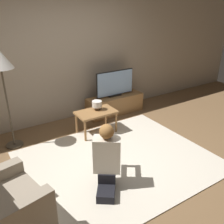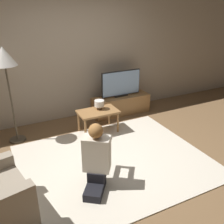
{
  "view_description": "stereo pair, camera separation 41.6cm",
  "coord_description": "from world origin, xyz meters",
  "px_view_note": "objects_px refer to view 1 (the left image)",
  "views": [
    {
      "loc": [
        -1.83,
        -2.66,
        2.25
      ],
      "look_at": [
        0.25,
        0.59,
        0.55
      ],
      "focal_mm": 40.0,
      "sensor_mm": 36.0,
      "label": 1
    },
    {
      "loc": [
        -1.46,
        -2.87,
        2.25
      ],
      "look_at": [
        0.25,
        0.59,
        0.55
      ],
      "focal_mm": 40.0,
      "sensor_mm": 36.0,
      "label": 2
    }
  ],
  "objects_px": {
    "coffee_table": "(96,114)",
    "table_lamp": "(97,104)",
    "tv": "(115,83)",
    "person_kneeling": "(107,157)",
    "armchair": "(2,210)",
    "floor_lamp": "(0,65)"
  },
  "relations": [
    {
      "from": "armchair",
      "to": "table_lamp",
      "type": "relative_size",
      "value": 5.27
    },
    {
      "from": "coffee_table",
      "to": "floor_lamp",
      "type": "xyz_separation_m",
      "value": [
        -1.41,
        0.35,
        1.02
      ]
    },
    {
      "from": "tv",
      "to": "floor_lamp",
      "type": "xyz_separation_m",
      "value": [
        -2.2,
        -0.23,
        0.72
      ]
    },
    {
      "from": "tv",
      "to": "floor_lamp",
      "type": "bearing_deg",
      "value": -174.1
    },
    {
      "from": "floor_lamp",
      "to": "armchair",
      "type": "relative_size",
      "value": 1.73
    },
    {
      "from": "coffee_table",
      "to": "armchair",
      "type": "distance_m",
      "value": 2.38
    },
    {
      "from": "person_kneeling",
      "to": "coffee_table",
      "type": "bearing_deg",
      "value": -78.43
    },
    {
      "from": "coffee_table",
      "to": "person_kneeling",
      "type": "xyz_separation_m",
      "value": [
        -0.62,
        -1.39,
        0.08
      ]
    },
    {
      "from": "tv",
      "to": "armchair",
      "type": "distance_m",
      "value": 3.38
    },
    {
      "from": "coffee_table",
      "to": "floor_lamp",
      "type": "height_order",
      "value": "floor_lamp"
    },
    {
      "from": "tv",
      "to": "armchair",
      "type": "bearing_deg",
      "value": -143.35
    },
    {
      "from": "person_kneeling",
      "to": "table_lamp",
      "type": "relative_size",
      "value": 5.06
    },
    {
      "from": "tv",
      "to": "table_lamp",
      "type": "bearing_deg",
      "value": -144.78
    },
    {
      "from": "coffee_table",
      "to": "table_lamp",
      "type": "xyz_separation_m",
      "value": [
        0.06,
        0.06,
        0.16
      ]
    },
    {
      "from": "person_kneeling",
      "to": "table_lamp",
      "type": "distance_m",
      "value": 1.61
    },
    {
      "from": "person_kneeling",
      "to": "tv",
      "type": "bearing_deg",
      "value": -89.95
    },
    {
      "from": "coffee_table",
      "to": "table_lamp",
      "type": "distance_m",
      "value": 0.18
    },
    {
      "from": "tv",
      "to": "table_lamp",
      "type": "relative_size",
      "value": 4.94
    },
    {
      "from": "armchair",
      "to": "person_kneeling",
      "type": "distance_m",
      "value": 1.29
    },
    {
      "from": "floor_lamp",
      "to": "armchair",
      "type": "bearing_deg",
      "value": -105.48
    },
    {
      "from": "person_kneeling",
      "to": "floor_lamp",
      "type": "bearing_deg",
      "value": -30.01
    },
    {
      "from": "tv",
      "to": "armchair",
      "type": "height_order",
      "value": "tv"
    }
  ]
}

